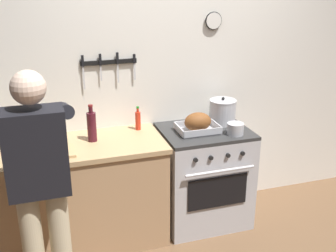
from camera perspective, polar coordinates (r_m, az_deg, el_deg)
The scene contains 11 objects.
wall_back at distance 3.75m, azimuth 0.05°, elevation 6.74°, with size 6.00×0.13×2.60m.
counter_block at distance 3.56m, azimuth -17.23°, elevation -9.67°, with size 2.03×0.65×0.90m.
stove at distance 3.80m, azimuth 4.91°, elevation -6.84°, with size 0.76×0.67×0.90m.
person_cook at distance 2.79m, azimuth -17.33°, elevation -6.86°, with size 0.51×0.63×1.66m.
roasting_pan at distance 3.54m, azimuth 4.12°, elevation 0.35°, with size 0.35×0.26×0.17m.
stock_pot at distance 3.76m, azimuth 7.53°, elevation 1.98°, with size 0.24×0.24×0.25m.
saucepan at distance 3.53m, azimuth 9.26°, elevation -0.38°, with size 0.14×0.14×0.10m.
cutting_board at distance 3.24m, azimuth -15.88°, elevation -3.61°, with size 0.36×0.24×0.02m, color tan.
bottle_hot_sauce at distance 3.59m, azimuth -4.17°, elevation 0.81°, with size 0.05×0.05×0.21m.
bottle_wine_red at distance 3.38m, azimuth -10.47°, elevation -0.00°, with size 0.07×0.07×0.31m.
bottle_soy_sauce at distance 3.47m, azimuth -19.49°, elevation -1.12°, with size 0.06×0.06×0.20m.
Camera 1 is at (-1.12, -2.12, 2.19)m, focal length 44.22 mm.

